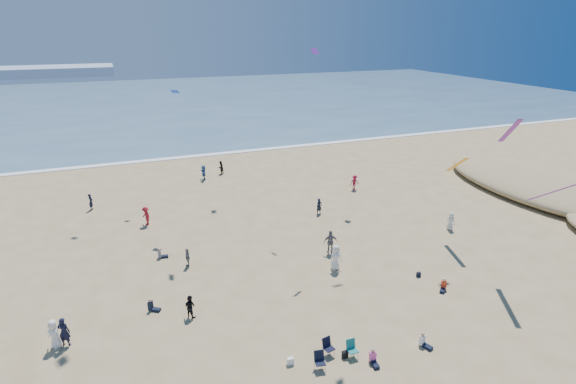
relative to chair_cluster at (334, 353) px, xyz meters
name	(u,v)px	position (x,y,z in m)	size (l,w,h in m)	color
ocean	(144,103)	(-2.43, 92.60, -0.47)	(220.00, 100.00, 0.06)	#476B84
surf_line	(174,158)	(-2.43, 42.60, -0.46)	(220.00, 1.20, 0.08)	white
standing_flyers	(249,225)	(0.26, 16.59, 0.34)	(31.43, 42.47, 1.91)	white
seated_group	(301,302)	(0.21, 5.02, -0.08)	(19.60, 16.48, 0.84)	white
chair_cluster	(334,353)	(0.00, 0.00, 0.00)	(2.65, 1.50, 1.00)	black
white_tote	(290,361)	(-2.25, 0.57, -0.30)	(0.35, 0.20, 0.40)	white
black_backpack	(345,354)	(0.67, 0.00, -0.31)	(0.30, 0.22, 0.38)	black
navy_bag	(419,274)	(9.44, 5.46, -0.33)	(0.28, 0.18, 0.34)	black
kites_aloft	(367,45)	(7.49, 11.01, 14.98)	(42.54, 40.27, 29.84)	#DE5D80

